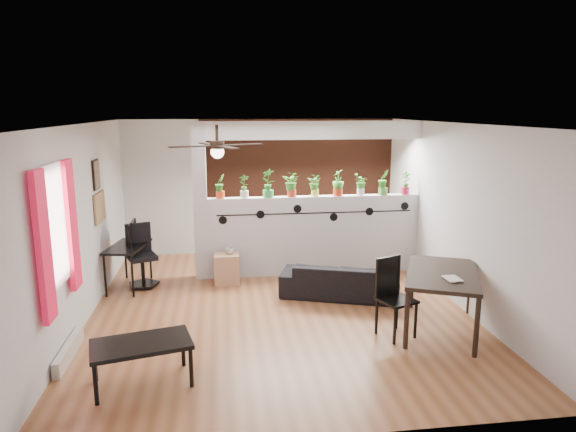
# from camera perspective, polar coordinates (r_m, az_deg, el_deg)

# --- Properties ---
(room_shell) EXTENTS (6.30, 7.10, 2.90)m
(room_shell) POSITION_cam_1_polar(r_m,az_deg,el_deg) (7.09, -1.16, -0.34)
(room_shell) COLOR brown
(room_shell) RESTS_ON ground
(partition_wall) EXTENTS (3.60, 0.18, 1.35)m
(partition_wall) POSITION_cam_1_polar(r_m,az_deg,el_deg) (8.79, 2.96, -2.12)
(partition_wall) COLOR #BCBCC1
(partition_wall) RESTS_ON ground
(ceiling_header) EXTENTS (3.60, 0.18, 0.30)m
(ceiling_header) POSITION_cam_1_polar(r_m,az_deg,el_deg) (8.54, 3.08, 9.51)
(ceiling_header) COLOR silver
(ceiling_header) RESTS_ON room_shell
(pier_column) EXTENTS (0.22, 0.20, 2.60)m
(pier_column) POSITION_cam_1_polar(r_m,az_deg,el_deg) (8.53, -9.73, 1.57)
(pier_column) COLOR #BCBCC1
(pier_column) RESTS_ON ground
(brick_panel) EXTENTS (3.90, 0.05, 2.60)m
(brick_panel) POSITION_cam_1_polar(r_m,az_deg,el_deg) (10.09, 1.48, 3.33)
(brick_panel) COLOR #A24B2F
(brick_panel) RESTS_ON ground
(vine_decal) EXTENTS (3.31, 0.01, 0.30)m
(vine_decal) POSITION_cam_1_polar(r_m,az_deg,el_deg) (8.61, 3.10, 0.34)
(vine_decal) COLOR black
(vine_decal) RESTS_ON partition_wall
(window_assembly) EXTENTS (0.09, 1.30, 1.55)m
(window_assembly) POSITION_cam_1_polar(r_m,az_deg,el_deg) (6.10, -24.40, -1.43)
(window_assembly) COLOR white
(window_assembly) RESTS_ON room_shell
(baseboard_heater) EXTENTS (0.08, 1.00, 0.18)m
(baseboard_heater) POSITION_cam_1_polar(r_m,az_deg,el_deg) (6.55, -23.17, -13.61)
(baseboard_heater) COLOR beige
(baseboard_heater) RESTS_ON ground
(corkboard) EXTENTS (0.03, 0.60, 0.45)m
(corkboard) POSITION_cam_1_polar(r_m,az_deg,el_deg) (8.17, -20.19, 0.92)
(corkboard) COLOR olive
(corkboard) RESTS_ON room_shell
(framed_art) EXTENTS (0.03, 0.34, 0.44)m
(framed_art) POSITION_cam_1_polar(r_m,az_deg,el_deg) (8.05, -20.53, 4.34)
(framed_art) COLOR #8C7259
(framed_art) RESTS_ON room_shell
(ceiling_fan) EXTENTS (1.19, 1.19, 0.43)m
(ceiling_fan) POSITION_cam_1_polar(r_m,az_deg,el_deg) (6.61, -7.87, 7.54)
(ceiling_fan) COLOR black
(ceiling_fan) RESTS_ON room_shell
(potted_plant_0) EXTENTS (0.26, 0.25, 0.40)m
(potted_plant_0) POSITION_cam_1_polar(r_m,az_deg,el_deg) (8.48, -7.56, 3.39)
(potted_plant_0) COLOR #E1481A
(potted_plant_0) RESTS_ON partition_wall
(potted_plant_1) EXTENTS (0.20, 0.16, 0.39)m
(potted_plant_1) POSITION_cam_1_polar(r_m,az_deg,el_deg) (8.49, -4.89, 3.42)
(potted_plant_1) COLOR silver
(potted_plant_1) RESTS_ON partition_wall
(potted_plant_2) EXTENTS (0.32, 0.29, 0.49)m
(potted_plant_2) POSITION_cam_1_polar(r_m,az_deg,el_deg) (8.51, -2.23, 3.79)
(potted_plant_2) COLOR green
(potted_plant_2) RESTS_ON partition_wall
(potted_plant_3) EXTENTS (0.27, 0.26, 0.42)m
(potted_plant_3) POSITION_cam_1_polar(r_m,az_deg,el_deg) (8.56, 0.41, 3.63)
(potted_plant_3) COLOR #B82F1D
(potted_plant_3) RESTS_ON partition_wall
(potted_plant_4) EXTENTS (0.23, 0.22, 0.37)m
(potted_plant_4) POSITION_cam_1_polar(r_m,az_deg,el_deg) (8.63, 3.02, 3.52)
(potted_plant_4) COLOR #E3EA52
(potted_plant_4) RESTS_ON partition_wall
(potted_plant_5) EXTENTS (0.23, 0.26, 0.44)m
(potted_plant_5) POSITION_cam_1_polar(r_m,az_deg,el_deg) (8.70, 5.58, 3.79)
(potted_plant_5) COLOR red
(potted_plant_5) RESTS_ON partition_wall
(potted_plant_6) EXTENTS (0.22, 0.23, 0.37)m
(potted_plant_6) POSITION_cam_1_polar(r_m,az_deg,el_deg) (8.80, 8.09, 3.57)
(potted_plant_6) COLOR silver
(potted_plant_6) RESTS_ON partition_wall
(potted_plant_7) EXTENTS (0.26, 0.23, 0.43)m
(potted_plant_7) POSITION_cam_1_polar(r_m,az_deg,el_deg) (8.91, 10.55, 3.80)
(potted_plant_7) COLOR #4A9134
(potted_plant_7) RESTS_ON partition_wall
(potted_plant_8) EXTENTS (0.22, 0.19, 0.39)m
(potted_plant_8) POSITION_cam_1_polar(r_m,az_deg,el_deg) (9.05, 12.93, 3.69)
(potted_plant_8) COLOR #B01C38
(potted_plant_8) RESTS_ON partition_wall
(sofa) EXTENTS (1.80, 1.16, 0.49)m
(sofa) POSITION_cam_1_polar(r_m,az_deg,el_deg) (7.87, 5.79, -7.12)
(sofa) COLOR black
(sofa) RESTS_ON ground
(cube_shelf) EXTENTS (0.40, 0.36, 0.49)m
(cube_shelf) POSITION_cam_1_polar(r_m,az_deg,el_deg) (8.45, -6.81, -5.82)
(cube_shelf) COLOR #A87A59
(cube_shelf) RESTS_ON ground
(cup) EXTENTS (0.14, 0.14, 0.10)m
(cup) POSITION_cam_1_polar(r_m,az_deg,el_deg) (8.36, -6.52, -3.87)
(cup) COLOR gray
(cup) RESTS_ON cube_shelf
(computer_desk) EXTENTS (0.66, 1.03, 0.69)m
(computer_desk) POSITION_cam_1_polar(r_m,az_deg,el_deg) (8.47, -17.39, -3.57)
(computer_desk) COLOR black
(computer_desk) RESTS_ON ground
(monitor) EXTENTS (0.34, 0.06, 0.19)m
(monitor) POSITION_cam_1_polar(r_m,az_deg,el_deg) (8.57, -17.29, -2.26)
(monitor) COLOR black
(monitor) RESTS_ON computer_desk
(office_chair) EXTENTS (0.54, 0.54, 0.99)m
(office_chair) POSITION_cam_1_polar(r_m,az_deg,el_deg) (8.54, -15.98, -4.67)
(office_chair) COLOR black
(office_chair) RESTS_ON ground
(dining_table) EXTENTS (1.35, 1.64, 0.77)m
(dining_table) POSITION_cam_1_polar(r_m,az_deg,el_deg) (6.83, 16.78, -6.65)
(dining_table) COLOR black
(dining_table) RESTS_ON ground
(book) EXTENTS (0.18, 0.24, 0.02)m
(book) POSITION_cam_1_polar(r_m,az_deg,el_deg) (6.50, 17.10, -6.74)
(book) COLOR gray
(book) RESTS_ON dining_table
(folding_chair) EXTENTS (0.52, 0.52, 0.99)m
(folding_chair) POSITION_cam_1_polar(r_m,az_deg,el_deg) (6.59, 11.49, -8.02)
(folding_chair) COLOR black
(folding_chair) RESTS_ON ground
(coffee_table) EXTENTS (1.10, 0.77, 0.46)m
(coffee_table) POSITION_cam_1_polar(r_m,az_deg,el_deg) (5.61, -15.99, -13.78)
(coffee_table) COLOR black
(coffee_table) RESTS_ON ground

